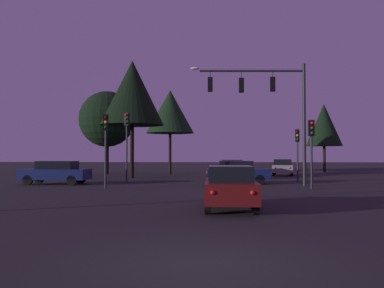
{
  "coord_description": "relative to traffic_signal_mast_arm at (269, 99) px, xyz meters",
  "views": [
    {
      "loc": [
        0.23,
        -7.28,
        1.89
      ],
      "look_at": [
        -1.32,
        20.06,
        2.63
      ],
      "focal_mm": 39.08,
      "sensor_mm": 36.0,
      "label": 1
    }
  ],
  "objects": [
    {
      "name": "ground_plane",
      "position": [
        -3.5,
        5.86,
        -5.39
      ],
      "size": [
        168.0,
        168.0,
        0.0
      ],
      "primitive_type": "plane",
      "color": "black",
      "rests_on": "ground"
    },
    {
      "name": "traffic_signal_mast_arm",
      "position": [
        0.0,
        0.0,
        0.0
      ],
      "size": [
        7.12,
        0.64,
        7.57
      ],
      "color": "#232326",
      "rests_on": "ground"
    },
    {
      "name": "traffic_light_corner_left",
      "position": [
        -9.43,
        2.66,
        -1.98
      ],
      "size": [
        0.35,
        0.38,
        4.85
      ],
      "color": "#232326",
      "rests_on": "ground"
    },
    {
      "name": "traffic_light_corner_right",
      "position": [
        2.61,
        4.45,
        -2.7
      ],
      "size": [
        0.34,
        0.38,
        3.76
      ],
      "color": "#232326",
      "rests_on": "ground"
    },
    {
      "name": "traffic_light_median",
      "position": [
        2.1,
        -2.22,
        -2.63
      ],
      "size": [
        0.32,
        0.37,
        3.86
      ],
      "color": "#232326",
      "rests_on": "ground"
    },
    {
      "name": "traffic_light_far_side",
      "position": [
        -9.49,
        -2.64,
        -2.4
      ],
      "size": [
        0.35,
        0.38,
        4.21
      ],
      "color": "#232326",
      "rests_on": "ground"
    },
    {
      "name": "car_nearside_lane",
      "position": [
        -2.76,
        -11.17,
        -4.6
      ],
      "size": [
        1.73,
        4.23,
        1.52
      ],
      "color": "#4C0F0F",
      "rests_on": "ground"
    },
    {
      "name": "car_crossing_left",
      "position": [
        -1.84,
        1.88,
        -4.59
      ],
      "size": [
        4.18,
        1.91,
        1.52
      ],
      "color": "#0F1947",
      "rests_on": "ground"
    },
    {
      "name": "car_crossing_right",
      "position": [
        -13.68,
        0.71,
        -4.59
      ],
      "size": [
        4.53,
        1.95,
        1.52
      ],
      "color": "#0F1947",
      "rests_on": "ground"
    },
    {
      "name": "car_far_lane",
      "position": [
        -1.98,
        8.46,
        -4.59
      ],
      "size": [
        2.04,
        4.58,
        1.52
      ],
      "color": "#4C0F0F",
      "rests_on": "ground"
    },
    {
      "name": "car_parked_lot",
      "position": [
        3.07,
        13.82,
        -4.59
      ],
      "size": [
        2.58,
        4.49,
        1.52
      ],
      "color": "gray",
      "rests_on": "ground"
    },
    {
      "name": "tree_behind_sign",
      "position": [
        -10.2,
        8.36,
        1.71
      ],
      "size": [
        5.28,
        5.28,
        9.82
      ],
      "color": "black",
      "rests_on": "ground"
    },
    {
      "name": "tree_left_far",
      "position": [
        8.75,
        21.05,
        -0.14
      ],
      "size": [
        3.96,
        3.96,
        7.61
      ],
      "color": "black",
      "rests_on": "ground"
    },
    {
      "name": "tree_center_horizon",
      "position": [
        -14.47,
        16.53,
        0.23
      ],
      "size": [
        5.75,
        5.75,
        8.51
      ],
      "color": "black",
      "rests_on": "ground"
    },
    {
      "name": "tree_right_cluster",
      "position": [
        -7.82,
        15.51,
        0.87
      ],
      "size": [
        4.77,
        4.77,
        8.43
      ],
      "color": "black",
      "rests_on": "ground"
    }
  ]
}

